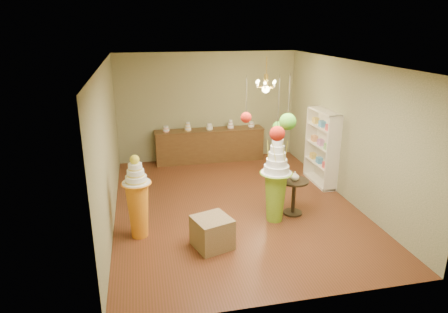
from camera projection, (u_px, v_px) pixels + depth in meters
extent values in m
plane|color=#592C18|center=(234.00, 205.00, 8.61)|extent=(6.50, 6.50, 0.00)
plane|color=white|center=(236.00, 63.00, 7.66)|extent=(6.50, 6.50, 0.00)
cube|color=gray|center=(208.00, 107.00, 11.15)|extent=(5.00, 0.04, 3.00)
cube|color=gray|center=(295.00, 205.00, 5.12)|extent=(5.00, 0.04, 3.00)
cube|color=gray|center=(108.00, 145.00, 7.63)|extent=(0.04, 6.50, 3.00)
cube|color=gray|center=(347.00, 131.00, 8.63)|extent=(0.04, 6.50, 3.00)
cone|color=#7CAF26|center=(275.00, 197.00, 7.79)|extent=(0.44, 0.44, 0.99)
cylinder|color=white|center=(276.00, 173.00, 7.62)|extent=(0.60, 0.60, 0.03)
cylinder|color=white|center=(276.00, 169.00, 7.60)|extent=(0.49, 0.49, 0.13)
cylinder|color=white|center=(277.00, 162.00, 7.56)|extent=(0.40, 0.40, 0.13)
cylinder|color=white|center=(277.00, 156.00, 7.52)|extent=(0.33, 0.33, 0.13)
cylinder|color=white|center=(277.00, 149.00, 7.47)|extent=(0.27, 0.27, 0.13)
cylinder|color=white|center=(278.00, 142.00, 7.43)|extent=(0.22, 0.22, 0.13)
cylinder|color=white|center=(278.00, 135.00, 7.39)|extent=(0.18, 0.18, 0.13)
sphere|color=#4DAA24|center=(278.00, 127.00, 7.34)|extent=(0.22, 0.22, 0.22)
cone|color=orange|center=(138.00, 210.00, 7.18)|extent=(0.55, 0.55, 1.04)
cylinder|color=white|center=(136.00, 183.00, 7.01)|extent=(0.66, 0.66, 0.03)
cylinder|color=white|center=(136.00, 179.00, 6.99)|extent=(0.49, 0.49, 0.11)
cylinder|color=white|center=(136.00, 173.00, 6.95)|extent=(0.39, 0.39, 0.11)
cylinder|color=white|center=(135.00, 167.00, 6.92)|extent=(0.32, 0.32, 0.11)
sphere|color=yellow|center=(135.00, 160.00, 6.88)|extent=(0.17, 0.17, 0.17)
cube|color=#8C714C|center=(212.00, 232.00, 6.91)|extent=(0.76, 0.76, 0.55)
cube|color=#53361A|center=(210.00, 146.00, 11.22)|extent=(3.00, 0.50, 0.90)
cube|color=#53361A|center=(210.00, 130.00, 11.07)|extent=(3.04, 0.54, 0.03)
cylinder|color=white|center=(166.00, 129.00, 10.80)|extent=(0.18, 0.18, 0.16)
cylinder|color=white|center=(188.00, 126.00, 10.91)|extent=(0.18, 0.18, 0.24)
cylinder|color=white|center=(209.00, 127.00, 11.04)|extent=(0.18, 0.18, 0.16)
cylinder|color=white|center=(231.00, 124.00, 11.15)|extent=(0.18, 0.18, 0.24)
cylinder|color=white|center=(251.00, 124.00, 11.28)|extent=(0.18, 0.18, 0.16)
cube|color=white|center=(327.00, 147.00, 9.56)|extent=(0.04, 1.20, 1.80)
cube|color=white|center=(320.00, 163.00, 9.65)|extent=(0.30, 1.14, 0.03)
cube|color=white|center=(321.00, 145.00, 9.51)|extent=(0.30, 1.14, 0.03)
cube|color=white|center=(323.00, 127.00, 9.37)|extent=(0.30, 1.14, 0.03)
cylinder|color=black|center=(293.00, 213.00, 8.20)|extent=(0.41, 0.41, 0.04)
cylinder|color=black|center=(293.00, 197.00, 8.10)|extent=(0.08, 0.08, 0.72)
cylinder|color=black|center=(294.00, 181.00, 7.98)|extent=(0.61, 0.61, 0.04)
imported|color=white|center=(295.00, 176.00, 7.95)|extent=(0.21, 0.21, 0.19)
cylinder|color=#3A3629|center=(279.00, 105.00, 6.00)|extent=(0.01, 0.01, 0.90)
sphere|color=red|center=(277.00, 134.00, 6.14)|extent=(0.24, 0.24, 0.24)
cylinder|color=#3A3629|center=(289.00, 98.00, 6.20)|extent=(0.01, 0.01, 0.77)
sphere|color=#4DAA24|center=(288.00, 122.00, 6.32)|extent=(0.27, 0.27, 0.27)
cylinder|color=#3A3629|center=(246.00, 96.00, 5.94)|extent=(0.01, 0.01, 0.64)
sphere|color=red|center=(246.00, 117.00, 6.05)|extent=(0.17, 0.17, 0.17)
cylinder|color=gold|center=(266.00, 67.00, 9.20)|extent=(0.02, 0.02, 0.50)
cylinder|color=gold|center=(266.00, 81.00, 9.30)|extent=(0.10, 0.10, 0.30)
sphere|color=#FFE58C|center=(266.00, 89.00, 9.36)|extent=(0.18, 0.18, 0.18)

